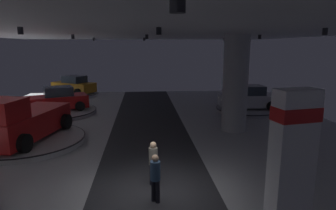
{
  "coord_description": "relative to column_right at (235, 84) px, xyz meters",
  "views": [
    {
      "loc": [
        -0.32,
        -8.93,
        4.9
      ],
      "look_at": [
        1.16,
        7.94,
        1.4
      ],
      "focal_mm": 30.99,
      "sensor_mm": 36.0,
      "label": 1
    }
  ],
  "objects": [
    {
      "name": "display_platform_far_left",
      "position": [
        -11.46,
        5.06,
        -2.59
      ],
      "size": [
        5.47,
        5.47,
        0.29
      ],
      "color": "#B7B7BC",
      "rests_on": "ground"
    },
    {
      "name": "column_right",
      "position": [
        0.0,
        0.0,
        0.0
      ],
      "size": [
        1.43,
        1.43,
        5.5
      ],
      "color": "#ADADB2",
      "rests_on": "ground"
    },
    {
      "name": "display_car_far_left",
      "position": [
        -11.43,
        5.07,
        -1.7
      ],
      "size": [
        4.57,
        3.39,
        1.71
      ],
      "color": "red",
      "rests_on": "display_platform_far_left"
    },
    {
      "name": "display_car_deep_left",
      "position": [
        -11.93,
        12.6,
        -1.68
      ],
      "size": [
        4.51,
        3.76,
        1.71
      ],
      "color": "#B77519",
      "rests_on": "display_platform_deep_left"
    },
    {
      "name": "ceiling_with_spotlights",
      "position": [
        -4.95,
        -7.1,
        2.8
      ],
      "size": [
        24.0,
        44.0,
        0.39
      ],
      "color": "silver"
    },
    {
      "name": "display_car_far_right",
      "position": [
        2.59,
        4.66,
        -1.72
      ],
      "size": [
        4.32,
        2.41,
        1.71
      ],
      "color": "silver",
      "rests_on": "display_platform_far_right"
    },
    {
      "name": "visitor_walking_far",
      "position": [
        -4.92,
        -7.6,
        -1.84
      ],
      "size": [
        0.32,
        0.32,
        1.59
      ],
      "color": "black",
      "rests_on": "ground"
    },
    {
      "name": "pickup_truck_mid_left",
      "position": [
        -11.21,
        -1.79,
        -1.51
      ],
      "size": [
        3.62,
        5.64,
        2.3
      ],
      "color": "red",
      "rests_on": "display_platform_mid_left"
    },
    {
      "name": "display_platform_deep_left",
      "position": [
        -11.96,
        12.62,
        -2.58
      ],
      "size": [
        4.58,
        4.58,
        0.31
      ],
      "color": "silver",
      "rests_on": "ground"
    },
    {
      "name": "display_platform_mid_left",
      "position": [
        -11.13,
        -1.48,
        -2.58
      ],
      "size": [
        5.68,
        5.68,
        0.3
      ],
      "color": "#B7B7BC",
      "rests_on": "ground"
    },
    {
      "name": "ground",
      "position": [
        -4.95,
        -7.1,
        -2.77
      ],
      "size": [
        24.0,
        44.0,
        0.06
      ],
      "color": "#B2B2B7"
    },
    {
      "name": "brand_sign_pylon",
      "position": [
        -1.45,
        -9.28,
        -0.76
      ],
      "size": [
        1.36,
        0.86,
        3.84
      ],
      "color": "slate",
      "rests_on": "ground"
    },
    {
      "name": "display_platform_far_right",
      "position": [
        2.56,
        4.66,
        -2.6
      ],
      "size": [
        4.63,
        4.63,
        0.26
      ],
      "color": "#B7B7BC",
      "rests_on": "ground"
    },
    {
      "name": "visitor_walking_near",
      "position": [
        -4.94,
        -6.37,
        -1.84
      ],
      "size": [
        0.32,
        0.32,
        1.59
      ],
      "color": "black",
      "rests_on": "ground"
    }
  ]
}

